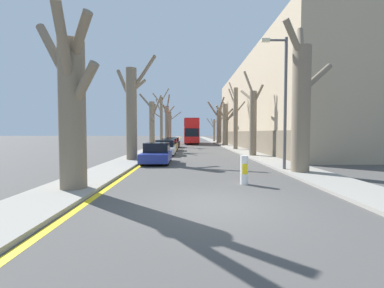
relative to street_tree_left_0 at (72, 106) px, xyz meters
The scene contains 24 objects.
ground_plane 5.99m from the street_tree_left_0, 20.19° to the right, with size 300.00×300.00×0.00m, color #4C4947.
sidewalk_left 48.30m from the street_tree_left_0, 90.31° to the left, with size 2.23×120.00×0.12m, color gray.
sidewalk_right 49.32m from the street_tree_left_0, 78.29° to the left, with size 2.23×120.00×0.12m, color gray.
building_facade_right 30.69m from the street_tree_left_0, 58.23° to the left, with size 10.08×37.54×11.17m.
kerb_line_stripe 48.31m from the street_tree_left_0, 88.77° to the left, with size 0.24×120.00×0.01m, color yellow.
street_tree_left_0 is the anchor object (origin of this frame).
street_tree_left_1 9.73m from the street_tree_left_0, 90.16° to the left, with size 3.23×2.19×7.76m.
street_tree_left_2 19.91m from the street_tree_left_0, 90.07° to the left, with size 2.54×3.38×6.48m.
street_tree_left_3 29.23m from the street_tree_left_0, 89.97° to the left, with size 2.84×2.72×8.51m.
street_tree_left_4 38.75m from the street_tree_left_0, 89.84° to the left, with size 1.99×3.85×8.95m.
street_tree_left_5 48.63m from the street_tree_left_0, 90.01° to the left, with size 4.25×3.27×7.92m.
street_tree_right_0 10.45m from the street_tree_left_0, 21.31° to the left, with size 3.55×2.39×7.67m.
street_tree_right_1 16.11m from the street_tree_left_0, 53.48° to the left, with size 1.52×2.64×7.49m.
street_tree_right_2 23.36m from the street_tree_left_0, 65.64° to the left, with size 1.95×2.41×8.32m.
street_tree_right_3 32.13m from the street_tree_left_0, 72.16° to the left, with size 3.98×2.65×6.44m.
street_tree_right_4 40.18m from the street_tree_left_0, 75.89° to the left, with size 3.49×4.62×8.49m.
street_tree_right_5 48.68m from the street_tree_left_0, 78.45° to the left, with size 3.21×1.59×5.65m.
double_decker_bus 38.32m from the street_tree_left_0, 83.05° to the left, with size 2.53×11.37×4.45m.
parked_car_0 8.86m from the street_tree_left_0, 76.98° to the left, with size 1.82×3.91×1.38m.
parked_car_1 14.96m from the street_tree_left_0, 82.52° to the left, with size 1.82×4.26×1.39m.
parked_car_2 20.41m from the street_tree_left_0, 84.55° to the left, with size 1.80×4.42×1.38m.
parked_car_3 26.70m from the street_tree_left_0, 85.85° to the left, with size 1.85×4.16×1.38m.
lamp_post 10.26m from the street_tree_left_0, 26.88° to the left, with size 1.40×0.20×7.08m.
traffic_bollard 6.85m from the street_tree_left_0, 10.68° to the left, with size 0.31×0.32×1.16m.
Camera 1 is at (-0.81, -7.22, 2.09)m, focal length 24.00 mm.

